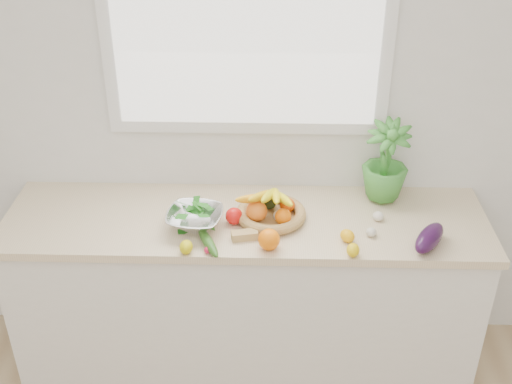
{
  "coord_description": "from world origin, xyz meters",
  "views": [
    {
      "loc": [
        0.12,
        -0.53,
        2.52
      ],
      "look_at": [
        0.05,
        1.93,
        1.05
      ],
      "focal_mm": 45.0,
      "sensor_mm": 36.0,
      "label": 1
    }
  ],
  "objects_px": {
    "cucumber": "(208,242)",
    "apple": "(234,216)",
    "eggplant": "(429,238)",
    "colander_with_spinach": "(195,215)",
    "fruit_basket": "(270,210)",
    "potted_herb": "(386,160)"
  },
  "relations": [
    {
      "from": "apple",
      "to": "potted_herb",
      "type": "xyz_separation_m",
      "value": [
        0.7,
        0.23,
        0.17
      ]
    },
    {
      "from": "cucumber",
      "to": "apple",
      "type": "bearing_deg",
      "value": 60.0
    },
    {
      "from": "eggplant",
      "to": "cucumber",
      "type": "bearing_deg",
      "value": -178.81
    },
    {
      "from": "cucumber",
      "to": "eggplant",
      "type": "bearing_deg",
      "value": 1.19
    },
    {
      "from": "cucumber",
      "to": "colander_with_spinach",
      "type": "xyz_separation_m",
      "value": [
        -0.07,
        0.14,
        0.04
      ]
    },
    {
      "from": "eggplant",
      "to": "fruit_basket",
      "type": "height_order",
      "value": "fruit_basket"
    },
    {
      "from": "potted_herb",
      "to": "fruit_basket",
      "type": "height_order",
      "value": "potted_herb"
    },
    {
      "from": "potted_herb",
      "to": "colander_with_spinach",
      "type": "height_order",
      "value": "potted_herb"
    },
    {
      "from": "cucumber",
      "to": "fruit_basket",
      "type": "bearing_deg",
      "value": 39.64
    },
    {
      "from": "cucumber",
      "to": "fruit_basket",
      "type": "distance_m",
      "value": 0.35
    },
    {
      "from": "apple",
      "to": "fruit_basket",
      "type": "relative_size",
      "value": 0.2
    },
    {
      "from": "colander_with_spinach",
      "to": "eggplant",
      "type": "bearing_deg",
      "value": -6.69
    },
    {
      "from": "cucumber",
      "to": "fruit_basket",
      "type": "xyz_separation_m",
      "value": [
        0.27,
        0.22,
        0.03
      ]
    },
    {
      "from": "eggplant",
      "to": "cucumber",
      "type": "height_order",
      "value": "eggplant"
    },
    {
      "from": "eggplant",
      "to": "apple",
      "type": "bearing_deg",
      "value": 169.35
    },
    {
      "from": "fruit_basket",
      "to": "eggplant",
      "type": "bearing_deg",
      "value": -16.43
    },
    {
      "from": "apple",
      "to": "fruit_basket",
      "type": "height_order",
      "value": "fruit_basket"
    },
    {
      "from": "eggplant",
      "to": "potted_herb",
      "type": "distance_m",
      "value": 0.45
    },
    {
      "from": "apple",
      "to": "potted_herb",
      "type": "bearing_deg",
      "value": 18.24
    },
    {
      "from": "potted_herb",
      "to": "cucumber",
      "type": "bearing_deg",
      "value": -152.99
    },
    {
      "from": "apple",
      "to": "colander_with_spinach",
      "type": "xyz_separation_m",
      "value": [
        -0.17,
        -0.04,
        0.03
      ]
    },
    {
      "from": "apple",
      "to": "fruit_basket",
      "type": "distance_m",
      "value": 0.17
    }
  ]
}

